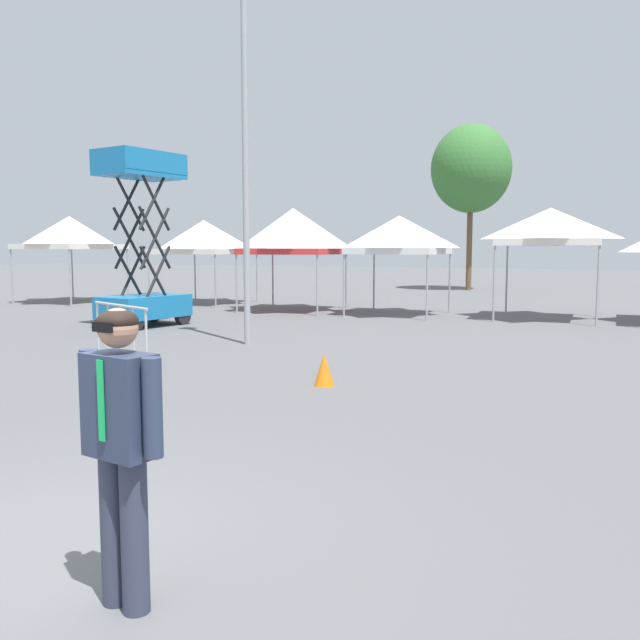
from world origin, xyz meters
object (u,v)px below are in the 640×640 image
canopy_tent_behind_right (293,231)px  light_pole_near_lift (245,121)px  canopy_tent_far_left (550,227)px  traffic_cone_lot_center (324,369)px  canopy_tent_center (399,235)px  crowd_barrier_near_person (120,321)px  tree_behind_tents_left (471,169)px  scissor_lift (143,276)px  canopy_tent_right_of_center (204,237)px  canopy_tent_behind_left (70,233)px  person_foreground (121,437)px

canopy_tent_behind_right → light_pole_near_lift: size_ratio=0.41×
canopy_tent_far_left → traffic_cone_lot_center: size_ratio=6.50×
canopy_tent_far_left → canopy_tent_behind_right: bearing=-176.3°
canopy_tent_center → crowd_barrier_near_person: bearing=-101.2°
traffic_cone_lot_center → tree_behind_tents_left: bearing=96.6°
canopy_tent_behind_right → traffic_cone_lot_center: canopy_tent_behind_right is taller
scissor_lift → traffic_cone_lot_center: scissor_lift is taller
crowd_barrier_near_person → traffic_cone_lot_center: crowd_barrier_near_person is taller
canopy_tent_behind_right → canopy_tent_right_of_center: bearing=163.9°
canopy_tent_center → tree_behind_tents_left: (-0.57, 13.79, 3.52)m
tree_behind_tents_left → crowd_barrier_near_person: (-1.53, -24.46, -5.30)m
canopy_tent_behind_left → tree_behind_tents_left: tree_behind_tents_left is taller
scissor_lift → tree_behind_tents_left: bearing=76.2°
canopy_tent_behind_left → canopy_tent_right_of_center: bearing=17.1°
canopy_tent_far_left → person_foreground: bearing=-92.1°
scissor_lift → tree_behind_tents_left: (4.82, 19.64, 4.69)m
scissor_lift → person_foreground: 14.98m
canopy_tent_far_left → canopy_tent_behind_left: bearing=-177.3°
tree_behind_tents_left → canopy_tent_far_left: bearing=-69.1°
canopy_tent_right_of_center → canopy_tent_behind_right: (4.42, -1.27, 0.15)m
canopy_tent_behind_left → canopy_tent_far_left: (17.75, 0.83, 0.03)m
canopy_tent_behind_left → tree_behind_tents_left: 19.28m
canopy_tent_behind_left → canopy_tent_right_of_center: size_ratio=1.06×
canopy_tent_right_of_center → traffic_cone_lot_center: bearing=-50.1°
canopy_tent_far_left → person_foreground: (-0.67, -18.16, -1.71)m
traffic_cone_lot_center → canopy_tent_center: bearing=101.6°
canopy_tent_far_left → tree_behind_tents_left: size_ratio=0.40×
canopy_tent_center → person_foreground: bearing=-77.8°
canopy_tent_center → canopy_tent_behind_left: bearing=-178.6°
canopy_tent_behind_right → tree_behind_tents_left: 14.57m
canopy_tent_far_left → light_pole_near_lift: (-5.56, -8.24, 2.08)m
tree_behind_tents_left → traffic_cone_lot_center: 25.86m
scissor_lift → person_foreground: scissor_lift is taller
canopy_tent_center → traffic_cone_lot_center: (2.31, -11.24, -2.28)m
canopy_tent_right_of_center → canopy_tent_far_left: size_ratio=0.96×
canopy_tent_center → scissor_lift: bearing=-132.7°
canopy_tent_behind_right → tree_behind_tents_left: bearing=77.2°
canopy_tent_right_of_center → canopy_tent_behind_right: bearing=-16.1°
canopy_tent_behind_left → scissor_lift: size_ratio=0.72×
canopy_tent_right_of_center → canopy_tent_far_left: canopy_tent_far_left is taller
canopy_tent_center → person_foreground: size_ratio=1.76×
canopy_tent_behind_right → traffic_cone_lot_center: bearing=-61.8°
canopy_tent_behind_right → scissor_lift: scissor_lift is taller
canopy_tent_right_of_center → tree_behind_tents_left: 15.06m
crowd_barrier_near_person → tree_behind_tents_left: bearing=86.4°
light_pole_near_lift → traffic_cone_lot_center: (3.38, -3.50, -4.57)m
canopy_tent_behind_left → traffic_cone_lot_center: size_ratio=6.61×
canopy_tent_behind_right → light_pole_near_lift: bearing=-71.1°
canopy_tent_behind_left → canopy_tent_right_of_center: (5.13, 1.58, -0.18)m
canopy_tent_right_of_center → light_pole_near_lift: bearing=-51.8°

